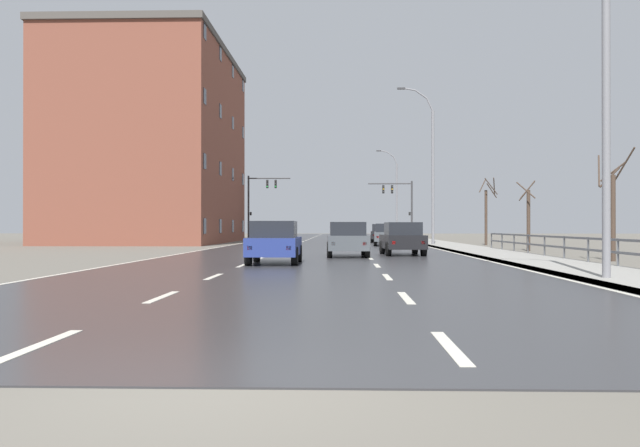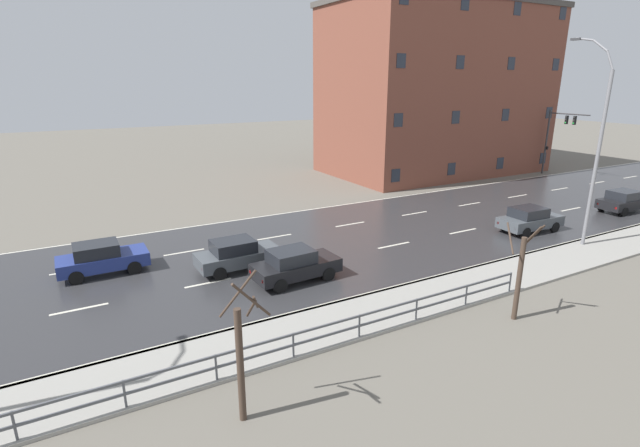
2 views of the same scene
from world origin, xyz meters
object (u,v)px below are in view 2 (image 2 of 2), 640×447
street_lamp_midground (596,149)px  brick_building (436,90)px  car_far_right (530,219)px  car_far_left (295,265)px  traffic_signal_left (556,132)px  car_near_left (237,254)px  car_distant (102,258)px  car_mid_centre (625,201)px

street_lamp_midground → brick_building: size_ratio=0.52×
car_far_right → car_far_left: same height
traffic_signal_left → car_far_left: 35.71m
car_near_left → car_far_right: size_ratio=0.99×
traffic_signal_left → car_distant: 42.17m
car_near_left → car_far_right: bearing=79.3°
car_near_left → brick_building: bearing=119.5°
car_near_left → car_far_right: 18.23m
traffic_signal_left → car_far_left: size_ratio=1.50×
car_near_left → car_mid_centre: size_ratio=0.99×
street_lamp_midground → brick_building: bearing=158.9°
car_far_left → brick_building: 32.14m
street_lamp_midground → car_far_left: 17.48m
traffic_signal_left → car_near_left: 36.84m
traffic_signal_left → car_near_left: (8.32, -35.72, -3.43)m
car_mid_centre → car_distant: 34.38m
traffic_signal_left → brick_building: 12.37m
car_near_left → brick_building: brick_building is taller
traffic_signal_left → brick_building: (-7.82, -8.77, 3.88)m
street_lamp_midground → car_far_right: size_ratio=2.71×
traffic_signal_left → brick_building: brick_building is taller
traffic_signal_left → car_distant: traffic_signal_left is taller
brick_building → car_distant: bearing=-67.8°
street_lamp_midground → traffic_signal_left: street_lamp_midground is taller
street_lamp_midground → brick_building: brick_building is taller
car_mid_centre → brick_building: 20.64m
street_lamp_midground → car_mid_centre: street_lamp_midground is taller
brick_building → street_lamp_midground: bearing=-21.1°
street_lamp_midground → car_far_left: bearing=-101.8°
car_far_left → brick_building: size_ratio=0.19×
street_lamp_midground → car_distant: bearing=-109.8°
car_far_right → car_distant: (-5.63, -23.93, 0.00)m
car_distant → car_far_left: bearing=55.5°
car_far_right → brick_building: brick_building is taller
car_distant → brick_building: (-13.44, 32.89, 7.32)m
car_near_left → street_lamp_midground: bearing=70.3°
car_mid_centre → brick_building: size_ratio=0.19×
car_distant → brick_building: size_ratio=0.19×
street_lamp_midground → car_far_left: (-3.44, -16.48, -4.72)m
car_near_left → car_distant: (-2.71, -5.93, 0.00)m
street_lamp_midground → car_mid_centre: size_ratio=2.69×
car_far_right → car_far_left: (-0.30, -16.09, 0.00)m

